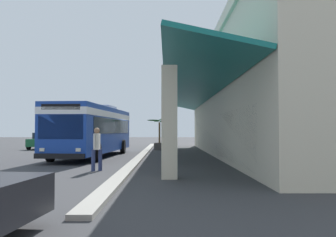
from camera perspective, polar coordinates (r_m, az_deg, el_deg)
The scene contains 7 objects.
ground at distance 25.73m, azimuth 8.66°, elevation -5.68°, with size 120.00×120.00×0.00m, color #38383A.
curb_strip at distance 23.57m, azimuth -4.19°, elevation -5.90°, with size 33.97×0.50×0.12m, color #9E998E.
plaza_building at distance 24.88m, azimuth 18.58°, elevation 3.23°, with size 28.61×13.46×7.76m.
transit_bus at distance 22.75m, azimuth -12.10°, elevation -1.48°, with size 11.37×3.43×3.34m.
parked_sedan_green at distance 33.56m, azimuth -19.46°, elevation -3.43°, with size 4.42×2.06×1.47m.
pedestrian at distance 14.75m, azimuth -11.61°, elevation -4.49°, with size 0.71×0.41×1.79m.
potted_palm at distance 29.79m, azimuth -1.42°, elevation -3.90°, with size 2.09×2.01×2.66m.
Camera 1 is at (25.37, 4.06, 1.68)m, focal length 37.11 mm.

